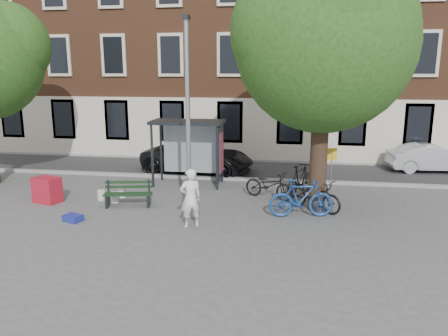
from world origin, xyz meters
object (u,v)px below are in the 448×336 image
Objects in this scene: lamppost at (188,130)px; painter at (191,198)px; car_silver at (431,158)px; bench at (128,195)px; bike_a at (269,185)px; bus_shelter at (198,138)px; car_dark at (198,157)px; notice_sign at (332,163)px; bike_d at (300,180)px; bike_c at (314,195)px; red_stand at (47,190)px; bike_b at (301,198)px.

lamppost reaches higher than painter.
lamppost is 1.59× the size of car_silver.
bike_a is at bearing 7.51° from bench.
bike_a is at bearing -28.38° from bus_shelter.
painter is 0.46× the size of car_silver.
bench is at bearing -59.99° from painter.
car_dark is at bearing 99.84° from lamppost.
lamppost is 3.19× the size of notice_sign.
car_dark is at bearing -7.38° from bike_d.
notice_sign is (5.60, -3.68, 0.69)m from car_dark.
bench is 0.34× the size of car_dark.
painter is (0.83, -4.88, -1.03)m from bus_shelter.
bench is at bearing 131.46° from bike_c.
notice_sign reaches higher than painter.
car_dark is at bearing 51.52° from red_stand.
bench is at bearing 76.89° from bike_b.
bike_b is at bearing -123.26° from bike_a.
notice_sign is at bearing -63.21° from bike_a.
red_stand is 10.05m from notice_sign.
red_stand is (-2.98, -0.03, 0.07)m from bench.
lamppost is 3.61× the size of bench.
lamppost is 3.12× the size of bike_d.
bike_c is at bearing 133.58° from car_silver.
bike_d is at bearing -13.64° from bus_shelter.
bike_a is 1.27m from bike_d.
car_silver is at bearing -113.91° from bike_d.
bike_c is at bearing -30.80° from bus_shelter.
bike_b is at bearing -14.00° from bench.
red_stand is (-9.26, -0.56, -0.08)m from bike_c.
bike_a is at bearing 46.84° from lamppost.
red_stand is at bearing -145.48° from bus_shelter.
painter is at bearing -73.99° from lamppost.
painter is 0.90× the size of bike_d.
bike_d is (3.23, 3.89, -0.30)m from painter.
car_dark is (-1.08, 6.21, -2.08)m from lamppost.
bike_d reaches higher than bike_a.
bus_shelter reaches higher than bike_b.
car_silver is (11.83, 7.14, 0.25)m from bench.
notice_sign reaches higher than bench.
bike_d is at bearing 122.77° from car_silver.
painter is 0.88× the size of bike_c.
red_stand is (-5.34, 0.85, -2.33)m from lamppost.
car_dark is 5.59× the size of red_stand.
car_dark is (1.29, 5.34, 0.31)m from bench.
bike_b is 8.82m from red_stand.
red_stand is at bearing 170.99° from lamppost.
bike_b is 9.51m from car_silver.
bike_b is 2.49m from bike_d.
bike_c is at bearing -176.95° from painter.
lamppost is 1.21× the size of car_dark.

